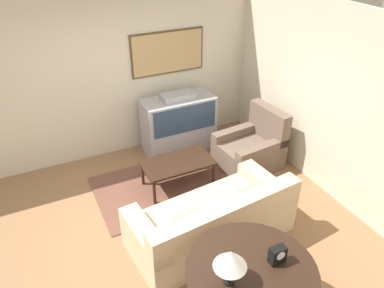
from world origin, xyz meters
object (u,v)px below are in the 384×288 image
object	(u,v)px
mantel_clock	(277,255)
tv	(179,123)
couch	(213,222)
armchair	(251,149)
table_lamp	(230,259)
console_table	(251,274)
coffee_table	(178,164)

from	to	relation	value
mantel_clock	tv	bearing A→B (deg)	81.67
tv	mantel_clock	size ratio (longest dim) A/B	6.89
tv	couch	world-z (taller)	tv
armchair	table_lamp	distance (m)	3.13
armchair	tv	bearing A→B (deg)	-145.40
armchair	console_table	bearing A→B (deg)	-39.73
armchair	mantel_clock	world-z (taller)	armchair
armchair	table_lamp	size ratio (longest dim) A/B	2.67
tv	coffee_table	world-z (taller)	tv
tv	table_lamp	xyz separation A→B (m)	(-1.02, -3.40, 0.58)
couch	table_lamp	world-z (taller)	table_lamp
tv	console_table	world-z (taller)	tv
armchair	coffee_table	world-z (taller)	armchair
armchair	table_lamp	world-z (taller)	table_lamp
couch	console_table	bearing A→B (deg)	73.00
couch	console_table	distance (m)	1.26
console_table	mantel_clock	size ratio (longest dim) A/B	6.94
mantel_clock	coffee_table	bearing A→B (deg)	89.15
armchair	coffee_table	xyz separation A→B (m)	(-1.31, 0.01, 0.10)
armchair	table_lamp	bearing A→B (deg)	-43.63
coffee_table	table_lamp	world-z (taller)	table_lamp
mantel_clock	table_lamp	bearing A→B (deg)	179.90
table_lamp	couch	bearing A→B (deg)	67.21
tv	mantel_clock	world-z (taller)	tv
coffee_table	mantel_clock	distance (m)	2.45
coffee_table	table_lamp	distance (m)	2.56
tv	coffee_table	distance (m)	1.10
table_lamp	coffee_table	bearing A→B (deg)	76.89
console_table	table_lamp	size ratio (longest dim) A/B	3.24
armchair	mantel_clock	distance (m)	2.81
coffee_table	console_table	distance (m)	2.42
tv	couch	bearing A→B (deg)	-103.34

